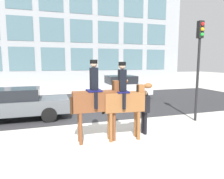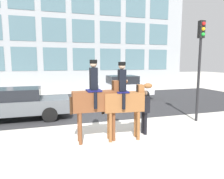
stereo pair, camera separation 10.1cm
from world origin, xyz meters
The scene contains 8 objects.
ground_plane centered at (0.00, 0.00, 0.00)m, with size 80.00×80.00×0.00m, color beige.
road_surface centered at (0.00, 4.75, 0.00)m, with size 25.72×8.50×0.01m.
mounted_horse_lead centered at (-0.39, -1.52, 1.42)m, with size 1.95×0.65×2.69m.
mounted_horse_companion centered at (0.51, -1.64, 1.37)m, with size 1.75×0.65×2.62m.
pedestrian_bystander centered at (1.38, -1.37, 0.95)m, with size 0.82×0.48×1.62m.
street_car_near_lane centered at (-3.42, 1.97, 0.76)m, with size 4.71×1.81×1.44m.
street_car_far_lane centered at (3.06, 5.52, 0.86)m, with size 3.96×1.94×1.67m.
traffic_light centered at (4.36, -0.56, 2.89)m, with size 0.24×0.29×4.35m.
Camera 2 is at (-1.76, -7.79, 2.60)m, focal length 32.00 mm.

